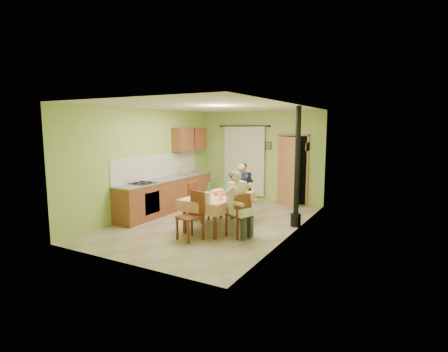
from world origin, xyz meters
The scene contains 17 objects.
floor centered at (0.00, 0.00, 0.00)m, with size 4.00×6.00×0.01m, color tan.
room_shell centered at (0.00, 0.00, 1.82)m, with size 4.04×6.04×2.82m.
kitchen_run centered at (-1.71, 0.40, 0.48)m, with size 0.64×3.64×1.56m.
upper_cabinets centered at (-1.82, 1.70, 1.95)m, with size 0.35×1.40×0.70m, color brown.
curtain centered at (-0.55, 2.90, 1.26)m, with size 1.70×0.07×2.22m.
doorway centered at (1.01, 2.85, 1.05)m, with size 0.96×0.55×2.15m.
dining_table centered at (0.35, -0.36, 0.38)m, with size 1.15×1.83×0.76m.
tableware centered at (0.36, -0.47, 0.83)m, with size 0.78×1.68×0.33m.
chair_far centered at (0.43, 0.69, 0.29)m, with size 0.44×0.44×0.96m.
chair_near centered at (0.28, -1.39, 0.29)m, with size 0.56×0.56×1.01m.
chair_right centered at (1.05, -0.75, 0.29)m, with size 0.49×0.49×0.95m.
chair_left centered at (-0.37, -0.09, 0.29)m, with size 0.43×0.43×0.96m.
man_far centered at (0.43, 0.71, 0.88)m, with size 0.61×0.49×1.39m.
man_right centered at (1.04, -0.74, 0.88)m, with size 0.57×0.64×1.39m.
stove_flue centered at (1.90, 0.60, 1.02)m, with size 0.24×0.24×2.80m.
picture_back centered at (0.25, 2.97, 1.75)m, with size 0.19×0.03×0.23m, color black.
picture_right centered at (1.97, 1.20, 1.85)m, with size 0.03×0.31×0.21m, color brown.
Camera 1 is at (4.26, -7.22, 2.33)m, focal length 28.00 mm.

